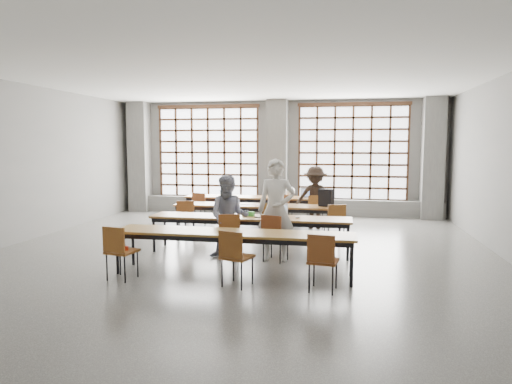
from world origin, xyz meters
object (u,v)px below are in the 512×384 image
laptop_back (307,195)px  phone (258,217)px  student_female (229,217)px  chair_back_left (201,205)px  chair_back_right (315,208)px  chair_mid_right (335,219)px  desk_row_b (258,208)px  chair_back_mid (283,207)px  chair_near_left (119,247)px  backpack (326,198)px  plastic_bag (290,192)px  chair_mid_centre (271,218)px  student_back (315,197)px  chair_front_left (229,232)px  green_box (248,214)px  laptop_front (278,213)px  student_male (276,210)px  chair_near_right (322,257)px  mouse (298,217)px  chair_mid_left (186,215)px  desk_row_d (233,236)px  red_pouch (122,248)px  chair_front_right (274,233)px  desk_row_a (258,199)px  desk_row_c (250,220)px

laptop_back → phone: laptop_back is taller
student_female → phone: bearing=34.6°
chair_back_left → chair_back_right: bearing=-0.0°
chair_mid_right → phone: chair_mid_right is taller
desk_row_b → chair_back_mid: chair_back_mid is taller
chair_near_left → laptop_back: bearing=66.3°
backpack → plastic_bag: size_ratio=1.40×
chair_mid_right → chair_back_mid: bearing=129.1°
chair_mid_centre → student_back: student_back is taller
chair_front_left → green_box: (0.23, 0.71, 0.24)m
chair_back_left → plastic_bag: size_ratio=3.08×
laptop_front → backpack: (0.88, 1.70, 0.14)m
chair_front_left → student_back: student_back is taller
student_back → green_box: size_ratio=6.40×
chair_near_left → chair_back_mid: bearing=68.6°
chair_back_left → chair_back_mid: 2.21m
chair_back_left → phone: 3.58m
chair_back_mid → chair_back_right: bearing=0.0°
chair_near_left → backpack: bearing=52.4°
student_male → chair_back_right: bearing=79.9°
chair_near_right → laptop_front: (-0.98, 2.33, 0.25)m
student_male → mouse: bearing=52.9°
backpack → chair_mid_left: bearing=-145.3°
desk_row_d → student_female: 1.15m
chair_back_right → chair_mid_left: same height
mouse → green_box: 1.01m
student_female → laptop_back: 4.21m
desk_row_d → chair_mid_right: chair_mid_right is taller
desk_row_d → student_male: size_ratio=2.11×
chair_mid_left → student_female: (1.45, -1.64, 0.26)m
desk_row_d → chair_front_left: size_ratio=4.55×
mouse → red_pouch: (-2.61, -2.12, -0.25)m
desk_row_b → laptop_back: size_ratio=10.94×
chair_near_left → laptop_back: 6.30m
chair_back_mid → student_female: student_female is taller
chair_mid_centre → chair_near_right: (1.28, -3.36, 0.00)m
desk_row_d → chair_near_left: size_ratio=4.55×
chair_front_right → chair_near_left: (-2.25, -1.60, 0.00)m
desk_row_a → student_male: student_male is taller
chair_mid_centre → red_pouch: bearing=-120.2°
chair_mid_right → student_male: (-1.06, -1.64, 0.41)m
desk_row_c → chair_mid_centre: (0.25, 1.13, -0.13)m
desk_row_b → chair_back_left: 2.04m
laptop_back → mouse: size_ratio=3.73×
chair_near_left → desk_row_a: bearing=78.2°
chair_mid_left → chair_front_left: bearing=-50.2°
chair_near_left → student_back: bearing=61.6°
student_male → laptop_front: bearing=93.5°
chair_near_right → plastic_bag: size_ratio=3.08×
desk_row_b → phone: (0.35, -1.86, 0.07)m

